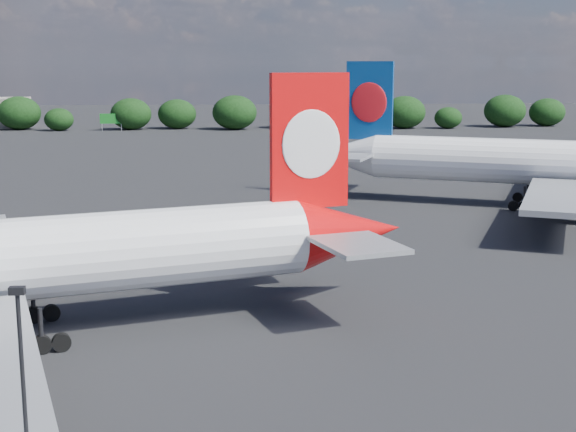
{
  "coord_description": "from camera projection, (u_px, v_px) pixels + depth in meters",
  "views": [
    {
      "loc": [
        12.19,
        -37.98,
        17.6
      ],
      "look_at": [
        16.0,
        12.0,
        8.0
      ],
      "focal_mm": 50.0,
      "sensor_mm": 36.0,
      "label": 1
    }
  ],
  "objects": [
    {
      "name": "china_southern_airliner",
      "position": [
        531.0,
        164.0,
        98.41
      ],
      "size": [
        51.8,
        49.94,
        17.8
      ],
      "color": "white",
      "rests_on": "ground"
    },
    {
      "name": "horizon_treeline",
      "position": [
        218.0,
        114.0,
        216.0
      ],
      "size": [
        201.42,
        14.66,
        9.13
      ],
      "color": "black",
      "rests_on": "ground"
    },
    {
      "name": "highway_sign",
      "position": [
        111.0,
        119.0,
        210.02
      ],
      "size": [
        6.0,
        0.3,
        4.5
      ],
      "color": "#166F1F",
      "rests_on": "ground"
    },
    {
      "name": "billboard_yellow",
      "position": [
        226.0,
        114.0,
        217.99
      ],
      "size": [
        5.0,
        0.3,
        5.5
      ],
      "color": "yellow",
      "rests_on": "ground"
    },
    {
      "name": "apron_lamp_post",
      "position": [
        24.0,
        402.0,
        28.9
      ],
      "size": [
        0.55,
        0.3,
        9.88
      ],
      "color": "black",
      "rests_on": "ground"
    },
    {
      "name": "ground",
      "position": [
        129.0,
        209.0,
        98.35
      ],
      "size": [
        500.0,
        500.0,
        0.0
      ],
      "primitive_type": "plane",
      "color": "black",
      "rests_on": "ground"
    },
    {
      "name": "qantas_airliner",
      "position": [
        28.0,
        261.0,
        51.11
      ],
      "size": [
        50.92,
        48.85,
        16.93
      ],
      "color": "white",
      "rests_on": "ground"
    }
  ]
}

